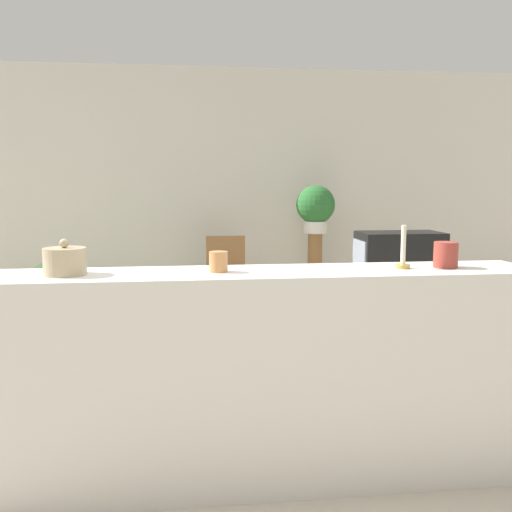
% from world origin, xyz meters
% --- Properties ---
extents(ground_plane, '(14.00, 14.00, 0.00)m').
position_xyz_m(ground_plane, '(0.00, 0.00, 0.00)').
color(ground_plane, beige).
extents(wall_back, '(9.00, 0.06, 2.70)m').
position_xyz_m(wall_back, '(0.00, 3.43, 1.35)').
color(wall_back, silver).
rests_on(wall_back, ground_plane).
extents(couch, '(0.83, 1.67, 0.85)m').
position_xyz_m(couch, '(-0.92, 1.26, 0.30)').
color(couch, '#33562D').
rests_on(couch, ground_plane).
extents(tv_stand, '(0.72, 0.55, 0.44)m').
position_xyz_m(tv_stand, '(1.63, 1.74, 0.22)').
color(tv_stand, olive).
rests_on(tv_stand, ground_plane).
extents(television, '(0.72, 0.41, 0.60)m').
position_xyz_m(television, '(1.62, 1.74, 0.73)').
color(television, black).
rests_on(television, tv_stand).
extents(wooden_chair, '(0.44, 0.44, 0.91)m').
position_xyz_m(wooden_chair, '(0.20, 2.71, 0.52)').
color(wooden_chair, olive).
rests_on(wooden_chair, ground_plane).
extents(plant_stand, '(0.15, 0.15, 0.92)m').
position_xyz_m(plant_stand, '(1.15, 2.92, 0.46)').
color(plant_stand, olive).
rests_on(plant_stand, ground_plane).
extents(potted_plant, '(0.41, 0.41, 0.50)m').
position_xyz_m(potted_plant, '(1.15, 2.92, 1.20)').
color(potted_plant, white).
rests_on(potted_plant, plant_stand).
extents(foreground_counter, '(2.96, 0.44, 1.04)m').
position_xyz_m(foreground_counter, '(0.00, -0.31, 0.52)').
color(foreground_counter, silver).
rests_on(foreground_counter, ground_plane).
extents(decorative_bowl, '(0.19, 0.19, 0.16)m').
position_xyz_m(decorative_bowl, '(-0.75, -0.31, 1.10)').
color(decorative_bowl, tan).
rests_on(decorative_bowl, foreground_counter).
extents(candle_jar, '(0.09, 0.09, 0.10)m').
position_xyz_m(candle_jar, '(-0.05, -0.31, 1.09)').
color(candle_jar, '#C6844C').
rests_on(candle_jar, foreground_counter).
extents(candlestick, '(0.07, 0.07, 0.21)m').
position_xyz_m(candlestick, '(0.84, -0.31, 1.11)').
color(candlestick, '#B7933D').
rests_on(candlestick, foreground_counter).
extents(coffee_tin, '(0.12, 0.12, 0.13)m').
position_xyz_m(coffee_tin, '(1.06, -0.31, 1.10)').
color(coffee_tin, '#99382D').
rests_on(coffee_tin, foreground_counter).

